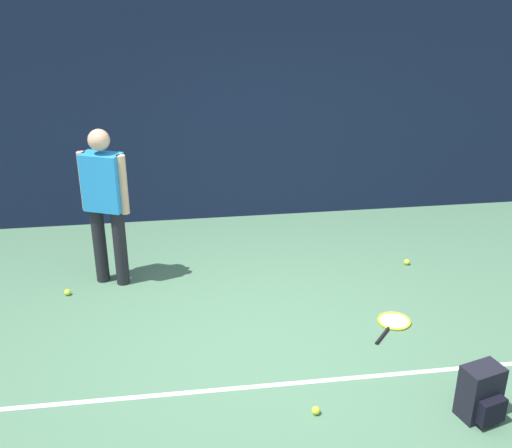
{
  "coord_description": "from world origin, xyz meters",
  "views": [
    {
      "loc": [
        -0.71,
        -4.73,
        3.27
      ],
      "look_at": [
        0.0,
        0.4,
        1.0
      ],
      "focal_mm": 43.24,
      "sensor_mm": 36.0,
      "label": 1
    }
  ],
  "objects": [
    {
      "name": "tennis_player",
      "position": [
        -1.44,
        1.33,
        0.97
      ],
      "size": [
        0.49,
        0.36,
        1.7
      ],
      "rotation": [
        0.0,
        0.0,
        -0.4
      ],
      "color": "black",
      "rests_on": "ground"
    },
    {
      "name": "tennis_ball_by_fence",
      "position": [
        -1.9,
        1.09,
        0.03
      ],
      "size": [
        0.07,
        0.07,
        0.07
      ],
      "primitive_type": "sphere",
      "color": "#CCE033",
      "rests_on": "ground"
    },
    {
      "name": "tennis_ball_mid_court",
      "position": [
        0.27,
        -1.05,
        0.03
      ],
      "size": [
        0.07,
        0.07,
        0.07
      ],
      "primitive_type": "sphere",
      "color": "#CCE033",
      "rests_on": "ground"
    },
    {
      "name": "tennis_ball_near_player",
      "position": [
        1.87,
        1.27,
        0.03
      ],
      "size": [
        0.07,
        0.07,
        0.07
      ],
      "primitive_type": "sphere",
      "color": "#CCE033",
      "rests_on": "ground"
    },
    {
      "name": "back_fence",
      "position": [
        0.0,
        3.0,
        1.5
      ],
      "size": [
        10.0,
        0.1,
        2.99
      ],
      "primitive_type": "cube",
      "color": "#141E38",
      "rests_on": "ground"
    },
    {
      "name": "ground_plane",
      "position": [
        0.0,
        0.0,
        0.0
      ],
      "size": [
        12.0,
        12.0,
        0.0
      ],
      "primitive_type": "plane",
      "color": "#4C7556"
    },
    {
      "name": "tennis_racket",
      "position": [
        1.3,
        0.1,
        0.01
      ],
      "size": [
        0.53,
        0.58,
        0.03
      ],
      "rotation": [
        0.0,
        0.0,
        0.87
      ],
      "color": "black",
      "rests_on": "ground"
    },
    {
      "name": "backpack",
      "position": [
        1.5,
        -1.24,
        0.21
      ],
      "size": [
        0.34,
        0.34,
        0.44
      ],
      "rotation": [
        0.0,
        0.0,
        0.28
      ],
      "color": "black",
      "rests_on": "ground"
    },
    {
      "name": "court_line",
      "position": [
        0.0,
        -0.66,
        0.0
      ],
      "size": [
        9.0,
        0.05,
        0.0
      ],
      "primitive_type": "cube",
      "color": "white",
      "rests_on": "ground"
    }
  ]
}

